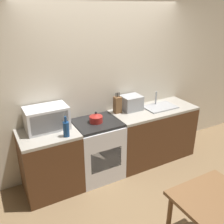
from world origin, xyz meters
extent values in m
plane|color=brown|center=(0.00, 0.00, 0.00)|extent=(16.00, 16.00, 0.00)
cube|color=beige|center=(0.00, 1.05, 1.30)|extent=(10.00, 0.06, 2.60)
cube|color=#4C2D19|center=(-1.03, 0.71, 0.43)|extent=(0.76, 0.62, 0.86)
cube|color=#9E998E|center=(-1.03, 0.71, 0.88)|extent=(0.76, 0.62, 0.04)
cube|color=#4C2D19|center=(0.71, 0.71, 0.43)|extent=(1.40, 0.62, 0.86)
cube|color=#9E998E|center=(0.71, 0.71, 0.88)|extent=(1.40, 0.62, 0.04)
cube|color=silver|center=(-0.32, 0.71, 0.43)|extent=(0.66, 0.62, 0.86)
cube|color=black|center=(-0.32, 0.71, 0.88)|extent=(0.64, 0.57, 0.04)
cube|color=black|center=(-0.32, 0.41, 0.43)|extent=(0.48, 0.02, 0.32)
cylinder|color=maroon|center=(-0.33, 0.70, 0.95)|extent=(0.19, 0.19, 0.09)
cone|color=maroon|center=(-0.33, 0.70, 1.02)|extent=(0.18, 0.18, 0.04)
sphere|color=black|center=(-0.33, 0.70, 1.05)|extent=(0.03, 0.03, 0.03)
cube|color=silver|center=(-0.99, 0.83, 1.06)|extent=(0.56, 0.34, 0.32)
cube|color=black|center=(-0.99, 0.66, 1.06)|extent=(0.49, 0.01, 0.25)
cylinder|color=navy|center=(-0.84, 0.50, 1.00)|extent=(0.08, 0.08, 0.20)
cylinder|color=navy|center=(-0.84, 0.50, 1.14)|extent=(0.03, 0.03, 0.08)
cube|color=brown|center=(0.11, 0.86, 1.03)|extent=(0.11, 0.09, 0.26)
cylinder|color=black|center=(0.09, 0.86, 1.19)|extent=(0.01, 0.01, 0.07)
cylinder|color=black|center=(0.11, 0.86, 1.19)|extent=(0.01, 0.01, 0.07)
cylinder|color=black|center=(0.14, 0.86, 1.19)|extent=(0.01, 0.01, 0.07)
cube|color=#999BA0|center=(0.37, 0.87, 1.02)|extent=(0.31, 0.27, 0.23)
cube|color=black|center=(0.37, 0.74, 1.02)|extent=(0.27, 0.01, 0.18)
cube|color=#999BA0|center=(0.83, 0.71, 0.91)|extent=(0.52, 0.34, 0.02)
cylinder|color=#999BA0|center=(0.83, 0.83, 1.03)|extent=(0.03, 0.03, 0.22)
cube|color=brown|center=(0.10, -1.08, 0.70)|extent=(0.75, 0.67, 0.04)
cylinder|color=brown|center=(-0.21, -0.80, 0.34)|extent=(0.05, 0.05, 0.68)
cylinder|color=brown|center=(0.41, -0.80, 0.34)|extent=(0.05, 0.05, 0.68)
camera|label=1|loc=(-1.68, -2.24, 2.42)|focal=40.00mm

